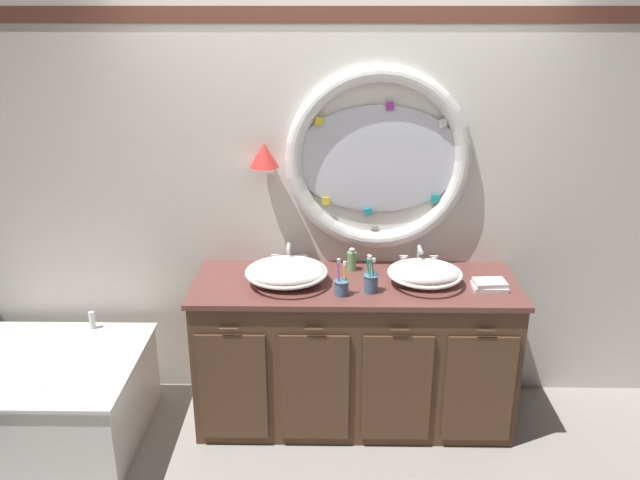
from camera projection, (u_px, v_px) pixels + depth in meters
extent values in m
plane|color=gray|center=(336.00, 439.00, 3.75)|extent=(14.00, 14.00, 0.00)
cube|color=silver|center=(337.00, 195.00, 3.85)|extent=(6.40, 0.08, 2.60)
cube|color=brown|center=(338.00, 15.00, 3.45)|extent=(6.27, 0.01, 0.09)
ellipsoid|color=silver|center=(378.00, 160.00, 3.71)|extent=(0.98, 0.02, 0.63)
torus|color=silver|center=(378.00, 160.00, 3.71)|extent=(1.08, 0.10, 1.08)
cube|color=teal|center=(464.00, 162.00, 3.70)|extent=(0.05, 0.01, 0.05)
cube|color=silver|center=(443.00, 123.00, 3.62)|extent=(0.05, 0.01, 0.05)
cube|color=purple|center=(390.00, 106.00, 3.59)|extent=(0.05, 0.01, 0.05)
cube|color=yellow|center=(319.00, 121.00, 3.63)|extent=(0.05, 0.01, 0.05)
cube|color=orange|center=(294.00, 157.00, 3.70)|extent=(0.05, 0.01, 0.05)
cube|color=yellow|center=(326.00, 201.00, 3.79)|extent=(0.05, 0.01, 0.05)
cube|color=teal|center=(368.00, 212.00, 3.81)|extent=(0.05, 0.01, 0.05)
cube|color=teal|center=(435.00, 199.00, 3.78)|extent=(0.05, 0.01, 0.05)
cylinder|color=#4C3823|center=(265.00, 149.00, 3.67)|extent=(0.02, 0.09, 0.02)
cone|color=red|center=(264.00, 155.00, 3.63)|extent=(0.17, 0.17, 0.14)
cube|color=brown|center=(354.00, 352.00, 3.83)|extent=(1.81, 0.61, 0.86)
cube|color=brown|center=(355.00, 284.00, 3.67)|extent=(1.85, 0.65, 0.03)
cube|color=brown|center=(353.00, 275.00, 3.98)|extent=(1.81, 0.02, 0.11)
cube|color=brown|center=(232.00, 388.00, 3.56)|extent=(0.38, 0.02, 0.65)
cylinder|color=#422D1E|center=(229.00, 329.00, 3.42)|extent=(0.10, 0.01, 0.01)
cube|color=brown|center=(314.00, 388.00, 3.55)|extent=(0.38, 0.02, 0.65)
cylinder|color=#422D1E|center=(314.00, 330.00, 3.41)|extent=(0.10, 0.01, 0.01)
cube|color=brown|center=(397.00, 389.00, 3.55)|extent=(0.38, 0.02, 0.65)
cylinder|color=#422D1E|center=(400.00, 330.00, 3.41)|extent=(0.10, 0.01, 0.01)
cube|color=brown|center=(479.00, 390.00, 3.54)|extent=(0.38, 0.02, 0.65)
cylinder|color=#422D1E|center=(486.00, 331.00, 3.40)|extent=(0.10, 0.01, 0.01)
cylinder|color=silver|center=(92.00, 320.00, 3.93)|extent=(0.04, 0.04, 0.11)
ellipsoid|color=white|center=(286.00, 272.00, 3.62)|extent=(0.45, 0.34, 0.14)
torus|color=white|center=(286.00, 272.00, 3.62)|extent=(0.47, 0.47, 0.02)
cylinder|color=silver|center=(286.00, 272.00, 3.62)|extent=(0.03, 0.03, 0.01)
ellipsoid|color=white|center=(425.00, 274.00, 3.61)|extent=(0.40, 0.27, 0.13)
torus|color=white|center=(425.00, 273.00, 3.61)|extent=(0.42, 0.42, 0.02)
cylinder|color=silver|center=(425.00, 273.00, 3.61)|extent=(0.03, 0.03, 0.01)
cylinder|color=silver|center=(289.00, 264.00, 3.89)|extent=(0.05, 0.05, 0.02)
cylinder|color=silver|center=(289.00, 253.00, 3.86)|extent=(0.02, 0.02, 0.12)
sphere|color=silver|center=(289.00, 244.00, 3.84)|extent=(0.03, 0.03, 0.03)
cylinder|color=silver|center=(288.00, 247.00, 3.79)|extent=(0.02, 0.10, 0.02)
cylinder|color=silver|center=(276.00, 261.00, 3.88)|extent=(0.04, 0.04, 0.06)
cylinder|color=silver|center=(303.00, 261.00, 3.88)|extent=(0.04, 0.04, 0.06)
cube|color=silver|center=(275.00, 256.00, 3.87)|extent=(0.05, 0.01, 0.01)
cube|color=silver|center=(303.00, 256.00, 3.87)|extent=(0.05, 0.01, 0.01)
cylinder|color=silver|center=(418.00, 265.00, 3.87)|extent=(0.05, 0.05, 0.02)
cylinder|color=silver|center=(419.00, 255.00, 3.85)|extent=(0.02, 0.02, 0.10)
sphere|color=silver|center=(419.00, 247.00, 3.83)|extent=(0.03, 0.03, 0.03)
cylinder|color=silver|center=(420.00, 250.00, 3.79)|extent=(0.02, 0.10, 0.02)
cylinder|color=silver|center=(404.00, 262.00, 3.87)|extent=(0.04, 0.04, 0.06)
cylinder|color=silver|center=(434.00, 262.00, 3.87)|extent=(0.04, 0.04, 0.06)
cube|color=silver|center=(404.00, 256.00, 3.86)|extent=(0.05, 0.01, 0.01)
cube|color=silver|center=(434.00, 257.00, 3.85)|extent=(0.05, 0.01, 0.01)
cylinder|color=slate|center=(342.00, 288.00, 3.49)|extent=(0.08, 0.08, 0.08)
torus|color=slate|center=(342.00, 281.00, 3.48)|extent=(0.08, 0.08, 0.01)
cylinder|color=yellow|center=(345.00, 279.00, 3.47)|extent=(0.02, 0.01, 0.16)
cube|color=white|center=(345.00, 263.00, 3.44)|extent=(0.02, 0.02, 0.02)
cylinder|color=purple|center=(339.00, 278.00, 3.47)|extent=(0.02, 0.03, 0.18)
cube|color=white|center=(339.00, 261.00, 3.44)|extent=(0.02, 0.01, 0.03)
cylinder|color=slate|center=(371.00, 283.00, 3.52)|extent=(0.08, 0.08, 0.10)
torus|color=slate|center=(371.00, 275.00, 3.51)|extent=(0.09, 0.09, 0.01)
cylinder|color=#19ADB2|center=(373.00, 276.00, 3.51)|extent=(0.03, 0.01, 0.16)
cube|color=white|center=(374.00, 260.00, 3.48)|extent=(0.02, 0.02, 0.02)
cylinder|color=#19ADB2|center=(369.00, 274.00, 3.52)|extent=(0.03, 0.02, 0.18)
cube|color=white|center=(369.00, 257.00, 3.49)|extent=(0.02, 0.02, 0.02)
cylinder|color=green|center=(370.00, 275.00, 3.49)|extent=(0.01, 0.03, 0.19)
cube|color=white|center=(370.00, 258.00, 3.45)|extent=(0.02, 0.02, 0.02)
cylinder|color=#6BAD66|center=(352.00, 261.00, 3.81)|extent=(0.05, 0.05, 0.11)
cylinder|color=silver|center=(352.00, 250.00, 3.79)|extent=(0.03, 0.03, 0.02)
cylinder|color=silver|center=(352.00, 249.00, 3.76)|extent=(0.01, 0.04, 0.01)
cube|color=white|center=(489.00, 287.00, 3.57)|extent=(0.19, 0.13, 0.02)
cube|color=white|center=(490.00, 283.00, 3.56)|extent=(0.18, 0.13, 0.02)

